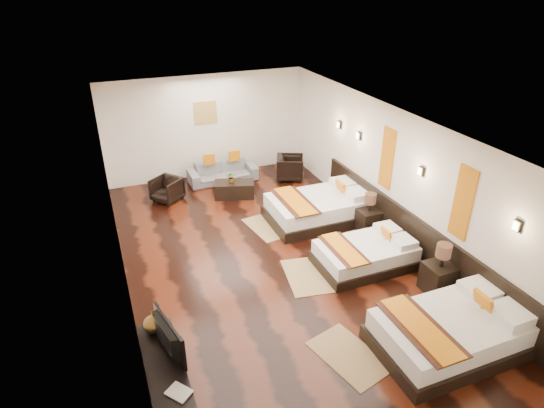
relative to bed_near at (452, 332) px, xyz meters
name	(u,v)px	position (x,y,z in m)	size (l,w,h in m)	color
floor	(271,262)	(-1.70, 3.17, -0.30)	(5.50, 9.50, 0.01)	black
ceiling	(271,126)	(-1.70, 3.17, 2.50)	(5.50, 9.50, 0.01)	white
back_wall	(206,127)	(-1.70, 7.92, 1.10)	(5.50, 0.01, 2.80)	silver
left_wall	(117,227)	(-4.45, 3.17, 1.10)	(0.01, 9.50, 2.80)	silver
right_wall	(395,177)	(1.05, 3.17, 1.10)	(0.01, 9.50, 2.80)	silver
headboard_panel	(411,235)	(1.01, 2.37, 0.15)	(0.08, 6.60, 0.90)	black
bed_near	(452,332)	(0.00, 0.00, 0.00)	(2.29, 1.44, 0.87)	black
bed_mid	(366,254)	(0.00, 2.38, -0.05)	(1.91, 1.20, 0.73)	black
bed_far	(320,208)	(0.00, 4.37, 0.01)	(2.34, 1.47, 0.89)	black
nightstand_a	(439,275)	(0.75, 1.20, 0.05)	(0.50, 0.50, 0.98)	black
nightstand_b	(368,218)	(0.75, 3.50, 0.02)	(0.46, 0.46, 0.92)	black
jute_mat_near	(349,356)	(-1.53, 0.40, -0.29)	(0.75, 1.20, 0.01)	olive
jute_mat_mid	(306,276)	(-1.25, 2.47, -0.29)	(0.75, 1.20, 0.01)	olive
jute_mat_far	(268,227)	(-1.25, 4.48, -0.29)	(0.75, 1.20, 0.01)	olive
tv_console	(167,380)	(-4.20, 0.71, -0.02)	(0.50, 1.80, 0.55)	black
tv	(163,338)	(-4.15, 0.93, 0.51)	(0.92, 0.12, 0.53)	black
book	(173,399)	(-4.20, 0.13, 0.26)	(0.22, 0.30, 0.03)	black
figurine	(154,321)	(-4.20, 1.43, 0.42)	(0.32, 0.32, 0.33)	brown
sofa	(223,172)	(-1.47, 7.32, -0.03)	(1.86, 0.73, 0.54)	slate
armchair_left	(167,189)	(-3.11, 6.68, 0.00)	(0.64, 0.66, 0.60)	black
armchair_right	(290,168)	(0.30, 6.75, 0.03)	(0.71, 0.73, 0.67)	black
coffee_table	(234,189)	(-1.47, 6.27, -0.10)	(1.00, 0.50, 0.40)	black
table_plant	(231,177)	(-1.53, 6.30, 0.24)	(0.25, 0.21, 0.27)	#22531B
orange_panel_a	(463,203)	(1.03, 1.27, 1.40)	(0.04, 0.40, 1.30)	#D86014
orange_panel_b	(387,158)	(1.03, 3.47, 1.40)	(0.04, 0.40, 1.30)	#D86014
sconce_near	(517,226)	(1.01, 0.17, 1.55)	(0.07, 0.12, 0.18)	black
sconce_mid	(421,171)	(1.01, 2.37, 1.55)	(0.07, 0.12, 0.18)	black
sconce_far	(359,136)	(1.01, 4.57, 1.55)	(0.07, 0.12, 0.18)	black
sconce_lounge	(339,125)	(1.01, 5.47, 1.55)	(0.07, 0.12, 0.18)	black
gold_artwork	(205,112)	(-1.70, 7.90, 1.50)	(0.60, 0.04, 0.60)	#AD873F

